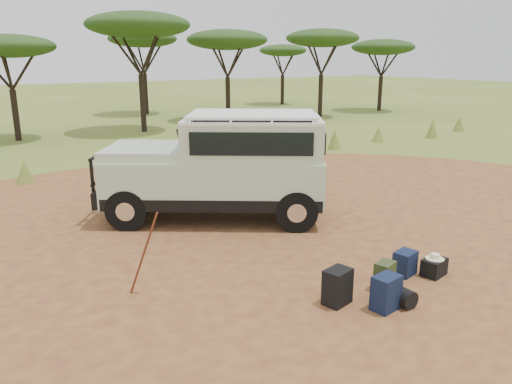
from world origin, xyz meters
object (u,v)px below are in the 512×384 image
duffel_navy (405,263)px  backpack_olive (385,276)px  safari_vehicle (222,169)px  hard_case (434,267)px  backpack_black (337,287)px  backpack_navy (386,293)px  walking_staff (144,254)px

duffel_navy → backpack_olive: bearing=-177.7°
safari_vehicle → hard_case: 5.31m
safari_vehicle → hard_case: bearing=-38.0°
duffel_navy → backpack_black: bearing=172.0°
backpack_black → hard_case: (2.19, -0.12, -0.13)m
safari_vehicle → backpack_navy: bearing=-56.7°
backpack_olive → duffel_navy: 0.77m
backpack_olive → duffel_navy: size_ratio=1.09×
backpack_olive → backpack_black: bearing=159.5°
duffel_navy → hard_case: 0.53m
walking_staff → safari_vehicle: bearing=-10.0°
backpack_navy → duffel_navy: (1.24, 0.72, -0.06)m
backpack_black → hard_case: size_ratio=1.30×
backpack_navy → hard_case: bearing=4.7°
safari_vehicle → backpack_olive: (0.45, -4.86, -0.99)m
backpack_black → duffel_navy: (1.76, 0.18, -0.07)m
backpack_navy → walking_staff: bearing=130.4°
safari_vehicle → backpack_olive: 4.98m
safari_vehicle → hard_case: safari_vehicle is taller
hard_case → backpack_olive: bearing=163.3°
safari_vehicle → backpack_olive: bearing=-50.8°
safari_vehicle → duffel_navy: safari_vehicle is taller
walking_staff → duffel_navy: size_ratio=3.35×
backpack_olive → hard_case: size_ratio=1.08×
hard_case → safari_vehicle: bearing=95.7°
backpack_black → backpack_navy: backpack_black is taller
backpack_navy → backpack_olive: size_ratio=1.15×
backpack_black → backpack_olive: bearing=-15.9°
safari_vehicle → hard_case: (1.62, -4.95, -1.08)m
safari_vehicle → walking_staff: 4.20m
backpack_black → walking_staff: bearing=127.5°
walking_staff → hard_case: (4.64, -2.08, -0.56)m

